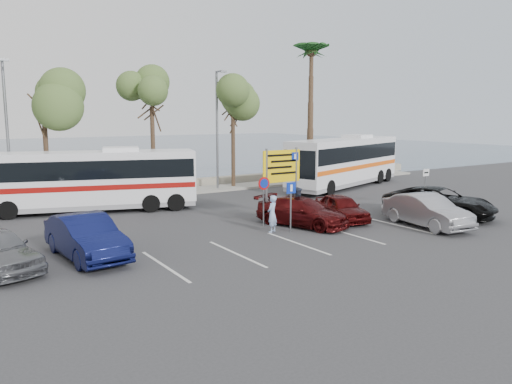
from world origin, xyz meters
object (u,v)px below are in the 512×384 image
direction_sign (282,172)px  car_red (341,208)px  coach_bus_right (345,163)px  pedestrian_near (272,214)px  coach_bus_left (90,182)px  street_lamp_left (7,126)px  pedestrian_far (298,205)px  car_blue (86,237)px  car_maroon (302,212)px  street_lamp_right (218,124)px  suv_black (439,202)px  car_silver_b (427,211)px

direction_sign → car_red: 3.48m
coach_bus_right → pedestrian_near: bearing=-144.7°
coach_bus_left → pedestrian_near: (5.55, -9.32, -0.78)m
street_lamp_left → pedestrian_far: (11.11, -11.53, -3.70)m
coach_bus_left → car_blue: coach_bus_left is taller
car_maroon → pedestrian_near: 1.98m
car_maroon → car_red: (2.40, -0.09, -0.03)m
pedestrian_near → pedestrian_far: bearing=170.4°
street_lamp_right → street_lamp_left: bearing=180.0°
car_blue → street_lamp_left: bearing=89.2°
street_lamp_left → car_maroon: bearing=-47.5°
suv_black → pedestrian_far: size_ratio=3.09×
street_lamp_right → direction_sign: (-2.00, -10.32, -2.17)m
street_lamp_left → car_maroon: (11.00, -12.02, -3.93)m
coach_bus_left → car_silver_b: (12.30, -12.33, -0.86)m
street_lamp_right → coach_bus_right: bearing=-21.9°
direction_sign → car_maroon: 2.44m
car_blue → car_maroon: (10.00, 0.00, -0.12)m
street_lamp_left → direction_sign: 15.24m
car_blue → pedestrian_near: size_ratio=2.88×
car_silver_b → pedestrian_near: bearing=163.7°
car_maroon → pedestrian_far: (0.11, 0.49, 0.22)m
car_blue → car_silver_b: car_blue is taller
car_red → coach_bus_right: bearing=60.2°
street_lamp_right → pedestrian_far: (-1.89, -11.53, -3.70)m
coach_bus_left → street_lamp_left: bearing=139.2°
car_silver_b → coach_bus_left: bearing=142.6°
direction_sign → car_blue: (-10.00, -1.70, -1.64)m
coach_bus_right → pedestrian_far: coach_bus_right is taller
car_silver_b → pedestrian_far: size_ratio=2.58×
car_maroon → pedestrian_near: bearing=169.4°
street_lamp_left → coach_bus_right: size_ratio=0.65×
coach_bus_right → car_red: coach_bus_right is taller
suv_black → pedestrian_far: (-7.09, 2.70, 0.13)m
car_maroon → car_silver_b: size_ratio=1.00×
car_silver_b → pedestrian_far: bearing=148.6°
car_maroon → car_silver_b: (4.80, -3.33, 0.09)m
car_maroon → pedestrian_near: (-1.95, -0.32, 0.16)m
street_lamp_right → coach_bus_left: 10.40m
car_silver_b → street_lamp_right: bearing=108.0°
car_maroon → pedestrian_far: size_ratio=2.58×
direction_sign → car_red: bearing=-36.7°
street_lamp_right → car_maroon: 12.80m
coach_bus_right → street_lamp_right: bearing=158.1°
street_lamp_right → coach_bus_right: 9.70m
street_lamp_left → street_lamp_right: (13.00, 0.00, 0.00)m
car_maroon → coach_bus_right: bearing=19.0°
street_lamp_left → suv_black: size_ratio=1.45×
pedestrian_far → coach_bus_left: bearing=40.8°
street_lamp_right → direction_sign: 10.73m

